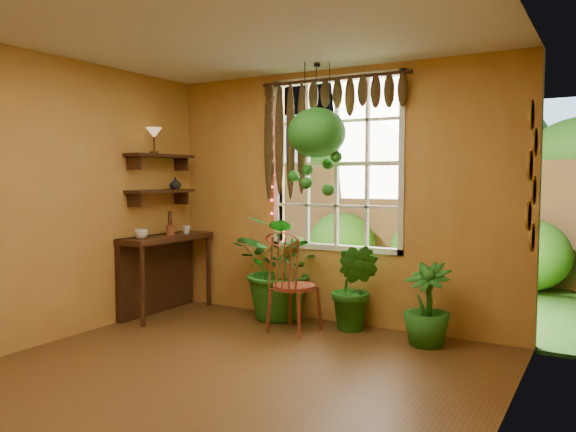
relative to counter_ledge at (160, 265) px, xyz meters
The scene contains 23 objects.
floor 2.55m from the counter_ledge, 39.96° to the right, with size 4.50×4.50×0.00m, color brown.
ceiling 3.29m from the counter_ledge, 39.96° to the right, with size 4.50×4.50×0.00m, color silver.
wall_back 2.17m from the counter_ledge, 18.80° to the left, with size 4.00×4.00×0.00m, color #BE9140.
wall_left 1.79m from the counter_ledge, 93.24° to the right, with size 4.50×4.50×0.00m, color #BE9140.
wall_right 4.30m from the counter_ledge, 22.26° to the right, with size 4.50×4.50×0.00m, color #BE9140.
window 2.33m from the counter_ledge, 19.65° to the left, with size 1.52×0.10×1.86m.
valance_vine 2.57m from the counter_ledge, 17.07° to the left, with size 1.70×0.12×1.10m.
string_lights 1.76m from the counter_ledge, 27.17° to the left, with size 0.03×0.03×1.54m, color #FF2633, non-canonical shape.
wall_plates 4.02m from the counter_ledge, ahead, with size 0.04×0.32×1.10m, color beige, non-canonical shape.
counter_ledge is the anchor object (origin of this frame).
shelf_lower 0.85m from the counter_ledge, ahead, with size 0.25×0.90×0.04m, color #391F0F.
shelf_upper 1.25m from the counter_ledge, ahead, with size 0.25×0.90×0.04m, color #391F0F.
backyard 5.74m from the counter_ledge, 67.84° to the left, with size 14.00×10.00×12.00m.
windsor_chair 1.74m from the counter_ledge, ahead, with size 0.48×0.51×1.17m.
potted_plant_left 1.45m from the counter_ledge, 17.56° to the left, with size 1.03×0.90×1.15m, color #195316.
potted_plant_mid 2.28m from the counter_ledge, 10.56° to the left, with size 0.49×0.39×0.89m, color #195316.
potted_plant_right 3.04m from the counter_ledge, ahead, with size 0.43×0.43×0.77m, color #195316.
hanging_basket 2.33m from the counter_ledge, ahead, with size 0.59×0.59×1.35m.
cup_a 0.59m from the counter_ledge, 72.78° to the right, with size 0.13×0.13×0.11m, color silver.
cup_b 0.50m from the counter_ledge, 52.28° to the left, with size 0.10×0.10×0.09m, color beige.
brush_jar 0.50m from the counter_ledge, 29.37° to the left, with size 0.09×0.09×0.34m.
shelf_vase 0.97m from the counter_ledge, 80.74° to the left, with size 0.14×0.14×0.14m, color #B2AD99.
tiffany_lamp 1.48m from the counter_ledge, 66.05° to the right, with size 0.17×0.17×0.29m.
Camera 1 is at (2.56, -3.18, 1.56)m, focal length 35.00 mm.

